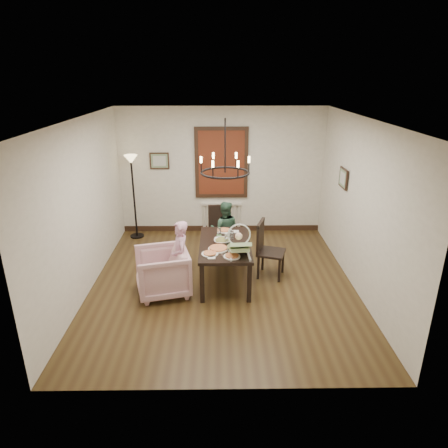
{
  "coord_description": "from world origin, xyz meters",
  "views": [
    {
      "loc": [
        -0.06,
        -6.15,
        3.45
      ],
      "look_at": [
        0.02,
        0.15,
        1.05
      ],
      "focal_mm": 32.0,
      "sensor_mm": 36.0,
      "label": 1
    }
  ],
  "objects_px": {
    "chair_right": "(271,249)",
    "baby_bouncer": "(239,245)",
    "elderly_woman": "(181,263)",
    "seated_man": "(225,234)",
    "dining_table": "(225,248)",
    "drinking_glass": "(227,240)",
    "floor_lamp": "(134,198)",
    "chair_far": "(219,229)",
    "armchair": "(162,272)"
  },
  "relations": [
    {
      "from": "chair_far",
      "to": "dining_table",
      "type": "bearing_deg",
      "value": -91.08
    },
    {
      "from": "dining_table",
      "to": "floor_lamp",
      "type": "relative_size",
      "value": 0.85
    },
    {
      "from": "dining_table",
      "to": "baby_bouncer",
      "type": "bearing_deg",
      "value": -65.55
    },
    {
      "from": "chair_far",
      "to": "elderly_woman",
      "type": "bearing_deg",
      "value": -116.99
    },
    {
      "from": "chair_far",
      "to": "baby_bouncer",
      "type": "relative_size",
      "value": 1.72
    },
    {
      "from": "armchair",
      "to": "baby_bouncer",
      "type": "bearing_deg",
      "value": 72.42
    },
    {
      "from": "elderly_woman",
      "to": "floor_lamp",
      "type": "relative_size",
      "value": 0.57
    },
    {
      "from": "chair_far",
      "to": "floor_lamp",
      "type": "bearing_deg",
      "value": 152.33
    },
    {
      "from": "armchair",
      "to": "elderly_woman",
      "type": "xyz_separation_m",
      "value": [
        0.3,
        0.08,
        0.12
      ]
    },
    {
      "from": "dining_table",
      "to": "floor_lamp",
      "type": "bearing_deg",
      "value": 133.39
    },
    {
      "from": "seated_man",
      "to": "armchair",
      "type": "bearing_deg",
      "value": 55.82
    },
    {
      "from": "chair_far",
      "to": "elderly_woman",
      "type": "relative_size",
      "value": 0.91
    },
    {
      "from": "dining_table",
      "to": "drinking_glass",
      "type": "relative_size",
      "value": 9.83
    },
    {
      "from": "dining_table",
      "to": "seated_man",
      "type": "height_order",
      "value": "seated_man"
    },
    {
      "from": "chair_right",
      "to": "baby_bouncer",
      "type": "height_order",
      "value": "baby_bouncer"
    },
    {
      "from": "chair_far",
      "to": "baby_bouncer",
      "type": "xyz_separation_m",
      "value": [
        0.32,
        -1.77,
        0.43
      ]
    },
    {
      "from": "floor_lamp",
      "to": "armchair",
      "type": "bearing_deg",
      "value": -69.71
    },
    {
      "from": "dining_table",
      "to": "armchair",
      "type": "relative_size",
      "value": 1.81
    },
    {
      "from": "chair_right",
      "to": "baby_bouncer",
      "type": "relative_size",
      "value": 1.93
    },
    {
      "from": "dining_table",
      "to": "elderly_woman",
      "type": "bearing_deg",
      "value": -156.37
    },
    {
      "from": "dining_table",
      "to": "elderly_woman",
      "type": "distance_m",
      "value": 0.82
    },
    {
      "from": "chair_right",
      "to": "elderly_woman",
      "type": "relative_size",
      "value": 1.02
    },
    {
      "from": "elderly_woman",
      "to": "baby_bouncer",
      "type": "distance_m",
      "value": 1.04
    },
    {
      "from": "armchair",
      "to": "seated_man",
      "type": "bearing_deg",
      "value": 128.44
    },
    {
      "from": "seated_man",
      "to": "chair_right",
      "type": "bearing_deg",
      "value": 138.44
    },
    {
      "from": "baby_bouncer",
      "to": "floor_lamp",
      "type": "distance_m",
      "value": 3.32
    },
    {
      "from": "drinking_glass",
      "to": "elderly_woman",
      "type": "bearing_deg",
      "value": -160.48
    },
    {
      "from": "dining_table",
      "to": "chair_right",
      "type": "xyz_separation_m",
      "value": [
        0.82,
        0.17,
        -0.12
      ]
    },
    {
      "from": "dining_table",
      "to": "seated_man",
      "type": "bearing_deg",
      "value": 89.38
    },
    {
      "from": "chair_far",
      "to": "seated_man",
      "type": "xyz_separation_m",
      "value": [
        0.11,
        -0.32,
        0.01
      ]
    },
    {
      "from": "elderly_woman",
      "to": "seated_man",
      "type": "relative_size",
      "value": 1.07
    },
    {
      "from": "chair_right",
      "to": "drinking_glass",
      "type": "height_order",
      "value": "chair_right"
    },
    {
      "from": "dining_table",
      "to": "floor_lamp",
      "type": "xyz_separation_m",
      "value": [
        -1.94,
        2.05,
        0.26
      ]
    },
    {
      "from": "chair_right",
      "to": "floor_lamp",
      "type": "height_order",
      "value": "floor_lamp"
    },
    {
      "from": "elderly_woman",
      "to": "floor_lamp",
      "type": "height_order",
      "value": "floor_lamp"
    },
    {
      "from": "elderly_woman",
      "to": "floor_lamp",
      "type": "bearing_deg",
      "value": -165.95
    },
    {
      "from": "armchair",
      "to": "drinking_glass",
      "type": "relative_size",
      "value": 5.43
    },
    {
      "from": "chair_far",
      "to": "chair_right",
      "type": "bearing_deg",
      "value": -56.14
    },
    {
      "from": "dining_table",
      "to": "floor_lamp",
      "type": "distance_m",
      "value": 2.83
    },
    {
      "from": "floor_lamp",
      "to": "baby_bouncer",
      "type": "bearing_deg",
      "value": -49.45
    },
    {
      "from": "armchair",
      "to": "elderly_woman",
      "type": "relative_size",
      "value": 0.83
    },
    {
      "from": "chair_far",
      "to": "drinking_glass",
      "type": "height_order",
      "value": "chair_far"
    },
    {
      "from": "floor_lamp",
      "to": "chair_far",
      "type": "bearing_deg",
      "value": -22.21
    },
    {
      "from": "chair_far",
      "to": "seated_man",
      "type": "bearing_deg",
      "value": -76.9
    },
    {
      "from": "elderly_woman",
      "to": "seated_man",
      "type": "xyz_separation_m",
      "value": [
        0.75,
        1.3,
        -0.03
      ]
    },
    {
      "from": "elderly_woman",
      "to": "floor_lamp",
      "type": "xyz_separation_m",
      "value": [
        -1.2,
        2.37,
        0.39
      ]
    },
    {
      "from": "chair_right",
      "to": "chair_far",
      "type": "bearing_deg",
      "value": 57.46
    },
    {
      "from": "dining_table",
      "to": "chair_far",
      "type": "height_order",
      "value": "chair_far"
    },
    {
      "from": "chair_right",
      "to": "dining_table",
      "type": "bearing_deg",
      "value": 119.65
    },
    {
      "from": "chair_far",
      "to": "armchair",
      "type": "distance_m",
      "value": 1.94
    }
  ]
}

